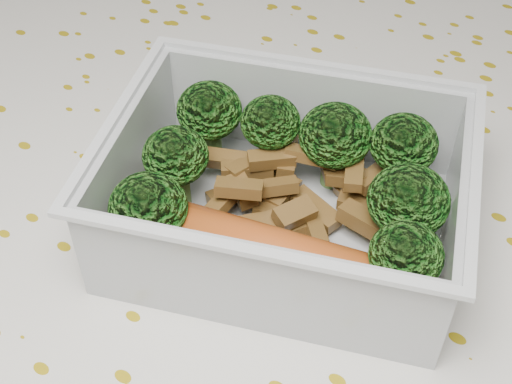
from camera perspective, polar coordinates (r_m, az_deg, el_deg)
The scene contains 6 objects.
dining_table at distance 0.50m, azimuth -0.59°, elevation -9.08°, with size 1.40×0.90×0.75m.
tablecloth at distance 0.46m, azimuth -0.63°, elevation -5.43°, with size 1.46×0.96×0.19m.
lunch_container at distance 0.41m, azimuth 2.33°, elevation -0.89°, with size 0.24×0.22×0.07m.
broccoli_florets at distance 0.40m, azimuth 3.23°, elevation 1.99°, with size 0.19×0.17×0.06m.
meat_pile at distance 0.42m, azimuth 3.17°, elevation 0.18°, with size 0.13×0.10×0.03m.
sausage at distance 0.38m, azimuth 1.61°, elevation -5.23°, with size 0.17×0.07×0.03m.
Camera 1 is at (0.17, -0.23, 1.07)m, focal length 50.00 mm.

